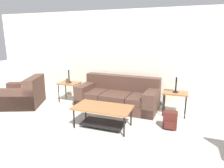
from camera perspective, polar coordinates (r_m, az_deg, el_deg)
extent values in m
cube|color=silver|center=(5.73, 5.38, 7.64)|extent=(9.17, 0.06, 2.60)
cube|color=#4C3328|center=(5.41, 1.53, -5.62)|extent=(2.17, 1.07, 0.22)
cube|color=#4C3328|center=(5.61, -5.30, -2.71)|extent=(0.73, 0.91, 0.20)
cube|color=#4C3328|center=(5.33, 1.47, -3.55)|extent=(0.73, 0.91, 0.20)
cube|color=#4C3328|center=(5.13, 8.89, -4.41)|extent=(0.73, 0.91, 0.20)
cube|color=#4C3328|center=(5.59, 2.88, 0.45)|extent=(2.13, 0.36, 0.40)
cube|color=#4C3328|center=(5.73, -7.10, -2.71)|extent=(0.33, 0.98, 0.58)
cube|color=#4C3328|center=(5.11, 11.27, -4.92)|extent=(0.33, 0.98, 0.58)
cube|color=#4C3328|center=(6.11, -24.39, -3.70)|extent=(1.35, 1.35, 0.40)
cube|color=#4C3328|center=(5.88, -21.29, -0.02)|extent=(0.63, 1.05, 0.40)
cube|color=#4C3328|center=(6.44, -23.23, -2.01)|extent=(1.05, 0.63, 0.56)
cube|color=#4C3328|center=(5.75, -25.86, -4.06)|extent=(1.05, 0.63, 0.56)
cube|color=orange|center=(5.99, -23.53, -0.97)|extent=(0.30, 0.39, 0.36)
cube|color=#935B33|center=(4.20, -2.64, -6.72)|extent=(1.21, 0.65, 0.04)
cylinder|color=black|center=(4.29, -10.81, -9.73)|extent=(0.03, 0.03, 0.42)
cylinder|color=black|center=(3.89, 3.47, -12.07)|extent=(0.03, 0.03, 0.42)
cylinder|color=black|center=(4.72, -7.55, -7.41)|extent=(0.03, 0.03, 0.42)
cylinder|color=black|center=(4.35, 5.47, -9.20)|extent=(0.03, 0.03, 0.42)
cube|color=black|center=(4.33, -2.59, -11.13)|extent=(0.91, 0.45, 0.02)
cube|color=#935B33|center=(5.89, -12.11, 0.25)|extent=(0.59, 0.44, 0.03)
cylinder|color=black|center=(5.96, -14.96, -2.63)|extent=(0.03, 0.03, 0.55)
cylinder|color=black|center=(5.69, -10.76, -3.16)|extent=(0.03, 0.03, 0.55)
cylinder|color=black|center=(6.24, -13.09, -1.77)|extent=(0.03, 0.03, 0.55)
cylinder|color=black|center=(5.99, -9.01, -2.23)|extent=(0.03, 0.03, 0.55)
cube|color=#935B33|center=(5.03, 17.66, -2.40)|extent=(0.59, 0.44, 0.03)
cylinder|color=black|center=(4.96, 14.39, -5.90)|extent=(0.03, 0.03, 0.55)
cylinder|color=black|center=(4.94, 20.26, -6.40)|extent=(0.03, 0.03, 0.55)
cylinder|color=black|center=(5.30, 14.79, -4.65)|extent=(0.03, 0.03, 0.55)
cylinder|color=black|center=(5.29, 20.27, -5.10)|extent=(0.03, 0.03, 0.55)
cylinder|color=black|center=(5.89, -12.13, 0.48)|extent=(0.14, 0.14, 0.02)
cylinder|color=black|center=(5.85, -12.22, 2.39)|extent=(0.04, 0.04, 0.38)
cone|color=white|center=(5.80, -12.37, 5.31)|extent=(0.28, 0.28, 0.22)
cylinder|color=black|center=(5.02, 17.68, -2.14)|extent=(0.14, 0.14, 0.02)
cylinder|color=black|center=(4.98, 17.84, 0.08)|extent=(0.04, 0.04, 0.38)
cone|color=white|center=(4.92, 18.10, 3.50)|extent=(0.28, 0.28, 0.22)
cube|color=#4C1E19|center=(4.39, 16.27, -9.85)|extent=(0.28, 0.19, 0.37)
cube|color=#4C1E19|center=(4.32, 16.10, -11.34)|extent=(0.21, 0.05, 0.15)
cylinder|color=#4C1E19|center=(4.50, 15.39, -8.97)|extent=(0.02, 0.02, 0.28)
cylinder|color=#4C1E19|center=(4.49, 17.40, -9.15)|extent=(0.02, 0.02, 0.28)
cube|color=#4C3828|center=(5.83, -12.59, 0.89)|extent=(0.10, 0.04, 0.13)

